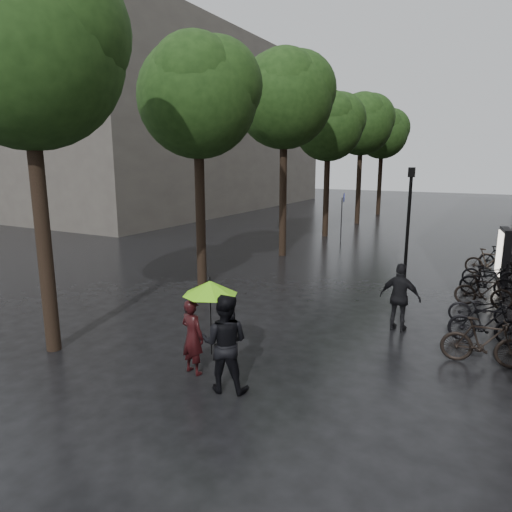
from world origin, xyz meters
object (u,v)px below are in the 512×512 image
Objects in this scene: person_burgundy at (193,336)px; pedestrian_walking at (400,297)px; ad_lightbox at (503,254)px; lamp_post at (409,214)px; person_black at (225,343)px; parked_bicycles at (488,288)px.

person_burgundy is 5.43m from pedestrian_walking.
ad_lightbox is 0.47× the size of lamp_post.
pedestrian_walking is (3.17, 4.40, 0.09)m from person_burgundy.
pedestrian_walking reaches higher than person_burgundy.
person_black is 0.46× the size of lamp_post.
lamp_post is (-0.77, 4.84, 1.56)m from pedestrian_walking.
ad_lightbox is at bearing 33.74° from lamp_post.
person_burgundy is 0.15× the size of parked_bicycles.
pedestrian_walking is 0.93× the size of ad_lightbox.
person_burgundy is at bearing -33.46° from person_black.
pedestrian_walking is 7.19m from ad_lightbox.
parked_bicycles is (1.90, 3.58, -0.39)m from pedestrian_walking.
lamp_post is at bearing -115.64° from person_black.
person_burgundy is 0.39× the size of lamp_post.
lamp_post is at bearing -76.05° from pedestrian_walking.
person_black reaches higher than person_burgundy.
person_black is at bearing 174.51° from person_burgundy.
parked_bicycles is at bearing -133.49° from person_black.
person_burgundy is at bearing -104.56° from lamp_post.
person_black reaches higher than pedestrian_walking.
person_burgundy is 0.90× the size of pedestrian_walking.
person_black is 0.99× the size of ad_lightbox.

